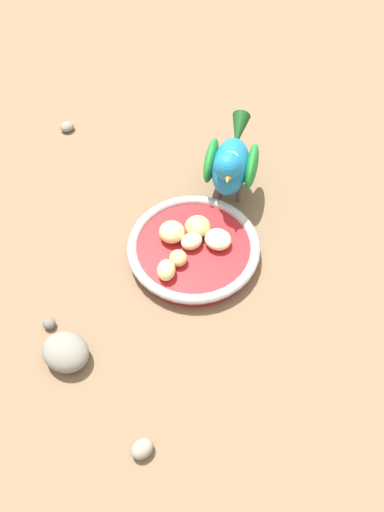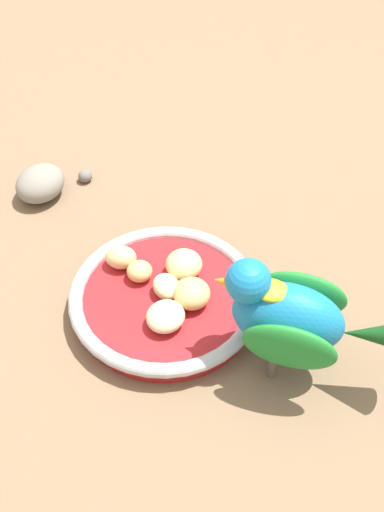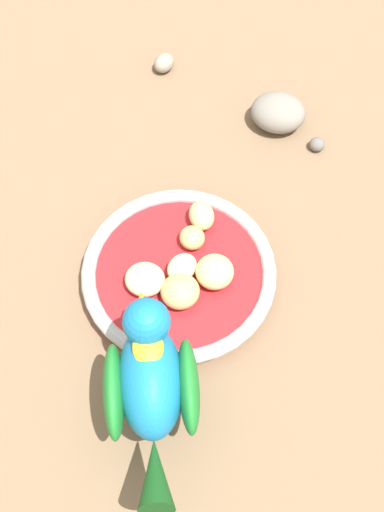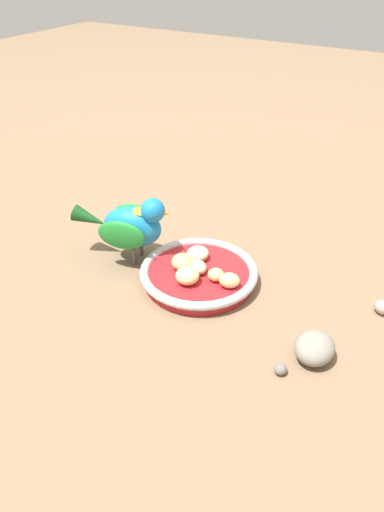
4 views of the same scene
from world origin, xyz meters
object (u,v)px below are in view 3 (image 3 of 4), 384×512
object	(u,v)px
apple_piece_4	(214,274)
rock_large	(278,112)
feeding_bowl	(180,272)
apple_piece_1	(201,216)
pebble_1	(164,63)
apple_piece_2	(183,265)
apple_piece_3	(180,291)
parrot	(151,383)
apple_piece_5	(145,279)
pebble_2	(317,144)
apple_piece_0	(192,238)

from	to	relation	value
apple_piece_4	rock_large	size ratio (longest dim) A/B	0.61
feeding_bowl	apple_piece_4	xyz separation A→B (m)	(0.04, -0.01, 0.02)
apple_piece_1	pebble_1	bearing A→B (deg)	111.54
apple_piece_2	feeding_bowl	bearing A→B (deg)	-179.64
apple_piece_3	apple_piece_2	bearing A→B (deg)	96.78
rock_large	feeding_bowl	bearing A→B (deg)	-107.81
parrot	apple_piece_5	bearing A→B (deg)	1.17
pebble_2	pebble_1	bearing A→B (deg)	156.30
apple_piece_0	apple_piece_4	size ratio (longest dim) A/B	0.70
apple_piece_0	rock_large	bearing A→B (deg)	71.18
feeding_bowl	pebble_1	size ratio (longest dim) A/B	7.04
apple_piece_1	rock_large	xyz separation A→B (m)	(0.06, 0.16, -0.01)
apple_piece_3	pebble_2	size ratio (longest dim) A/B	2.16
apple_piece_0	apple_piece_2	distance (m)	0.03
rock_large	pebble_1	xyz separation A→B (m)	(-0.15, 0.06, -0.01)
apple_piece_1	pebble_2	bearing A→B (deg)	50.90
apple_piece_1	apple_piece_3	size ratio (longest dim) A/B	0.86
apple_piece_2	pebble_1	xyz separation A→B (m)	(-0.08, 0.28, -0.02)
feeding_bowl	apple_piece_2	xyz separation A→B (m)	(0.00, 0.00, 0.02)
feeding_bowl	apple_piece_0	xyz separation A→B (m)	(0.01, 0.03, 0.02)
rock_large	apple_piece_2	bearing A→B (deg)	-107.03
parrot	rock_large	distance (m)	0.37
apple_piece_0	apple_piece_1	bearing A→B (deg)	79.98
feeding_bowl	pebble_1	world-z (taller)	feeding_bowl
apple_piece_0	apple_piece_3	bearing A→B (deg)	-89.80
rock_large	apple_piece_5	bearing A→B (deg)	-112.42
apple_piece_5	apple_piece_1	bearing A→B (deg)	63.36
apple_piece_2	pebble_2	distance (m)	0.23
feeding_bowl	apple_piece_2	size ratio (longest dim) A/B	5.97
apple_piece_4	rock_large	world-z (taller)	apple_piece_4
apple_piece_2	rock_large	distance (m)	0.23
feeding_bowl	apple_piece_1	bearing A→B (deg)	79.04
pebble_2	parrot	bearing A→B (deg)	-109.50
apple_piece_1	apple_piece_3	bearing A→B (deg)	-92.88
pebble_2	feeding_bowl	bearing A→B (deg)	-121.96
apple_piece_2	apple_piece_5	distance (m)	0.04
apple_piece_3	parrot	size ratio (longest dim) A/B	0.21
apple_piece_0	rock_large	size ratio (longest dim) A/B	0.42
parrot	pebble_2	xyz separation A→B (m)	(0.12, 0.33, -0.06)
apple_piece_2	apple_piece_3	size ratio (longest dim) A/B	0.86
apple_piece_3	rock_large	bearing A→B (deg)	75.69
parrot	pebble_1	size ratio (longest dim) A/B	6.41
apple_piece_1	apple_piece_4	xyz separation A→B (m)	(0.02, -0.06, 0.00)
apple_piece_3	apple_piece_5	size ratio (longest dim) A/B	0.97
apple_piece_2	pebble_2	world-z (taller)	apple_piece_2
parrot	pebble_1	bearing A→B (deg)	-4.35
apple_piece_4	rock_large	bearing A→B (deg)	81.22
apple_piece_3	pebble_2	world-z (taller)	apple_piece_3
feeding_bowl	rock_large	world-z (taller)	rock_large
apple_piece_1	apple_piece_3	distance (m)	0.09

